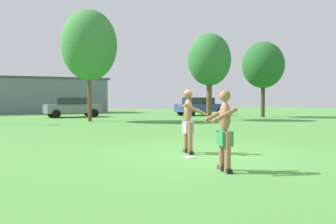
# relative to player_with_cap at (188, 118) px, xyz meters

# --- Properties ---
(ground_plane) EXTENTS (80.00, 80.00, 0.00)m
(ground_plane) POSITION_rel_player_with_cap_xyz_m (0.14, -0.50, -0.98)
(ground_plane) COLOR #4C8E3D
(player_with_cap) EXTENTS (0.69, 0.69, 1.76)m
(player_with_cap) POSITION_rel_player_with_cap_xyz_m (0.00, 0.00, 0.00)
(player_with_cap) COLOR black
(player_with_cap) RESTS_ON ground_plane
(player_in_green) EXTENTS (0.65, 0.62, 1.68)m
(player_in_green) POSITION_rel_player_with_cap_xyz_m (-0.56, -2.56, -0.09)
(player_in_green) COLOR black
(player_in_green) RESTS_ON ground_plane
(frisbee) EXTENTS (0.30, 0.30, 0.03)m
(frisbee) POSITION_rel_player_with_cap_xyz_m (-0.33, -0.68, -0.96)
(frisbee) COLOR white
(frisbee) RESTS_ON ground_plane
(car_gray_near_post) EXTENTS (4.41, 2.26, 1.58)m
(car_gray_near_post) POSITION_rel_player_with_cap_xyz_m (1.10, 21.27, -0.15)
(car_gray_near_post) COLOR slate
(car_gray_near_post) RESTS_ON ground_plane
(car_blue_far_end) EXTENTS (4.40, 2.23, 1.58)m
(car_blue_far_end) POSITION_rel_player_with_cap_xyz_m (11.91, 19.49, -0.15)
(car_blue_far_end) COLOR #2D478C
(car_blue_far_end) RESTS_ON ground_plane
(outbuilding_behind_lot) EXTENTS (13.81, 4.57, 3.60)m
(outbuilding_behind_lot) POSITION_rel_player_with_cap_xyz_m (-0.49, 30.54, 0.83)
(outbuilding_behind_lot) COLOR slate
(outbuilding_behind_lot) RESTS_ON ground_plane
(tree_left_field) EXTENTS (2.99, 2.99, 6.01)m
(tree_left_field) POSITION_rel_player_with_cap_xyz_m (8.91, 13.14, 3.19)
(tree_left_field) COLOR brown
(tree_left_field) RESTS_ON ground_plane
(tree_right_field) EXTENTS (3.59, 3.59, 7.25)m
(tree_right_field) POSITION_rel_player_with_cap_xyz_m (1.00, 15.11, 3.97)
(tree_right_field) COLOR brown
(tree_right_field) RESTS_ON ground_plane
(tree_behind_players) EXTENTS (3.36, 3.36, 6.04)m
(tree_behind_players) POSITION_rel_player_with_cap_xyz_m (14.97, 14.72, 3.19)
(tree_behind_players) COLOR #4C3823
(tree_behind_players) RESTS_ON ground_plane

